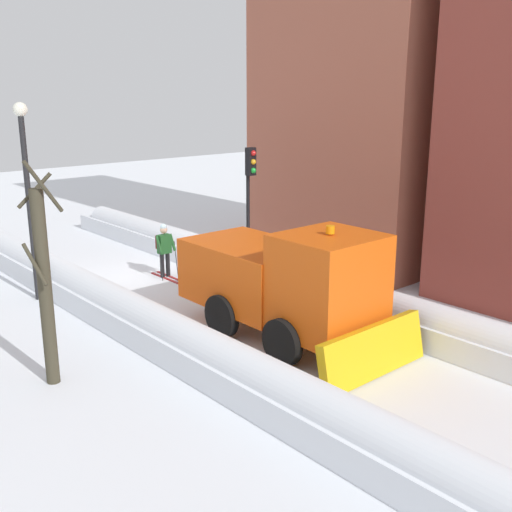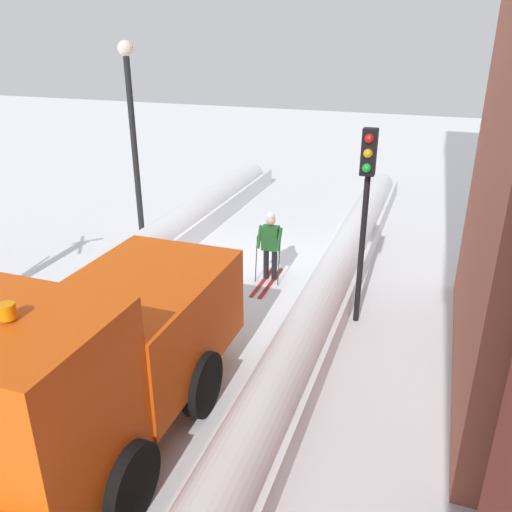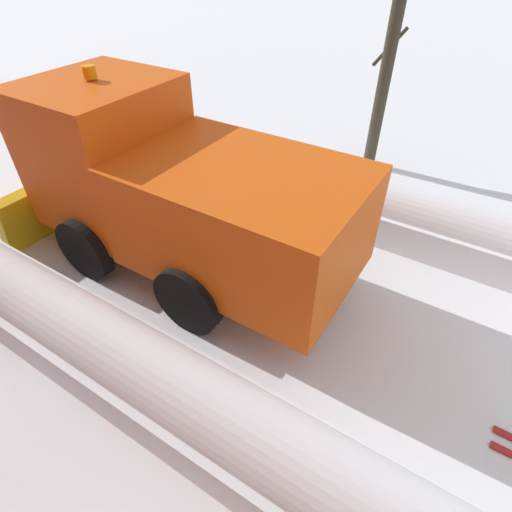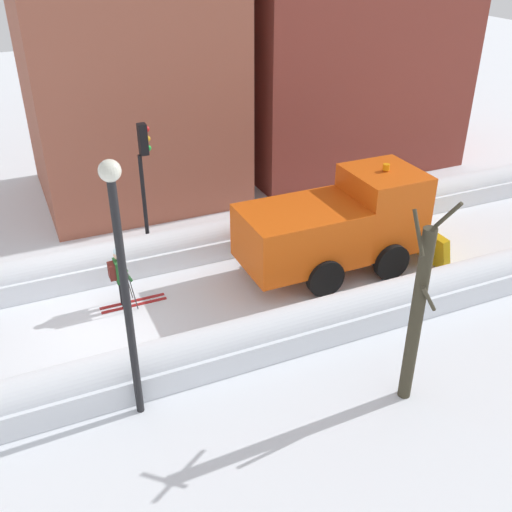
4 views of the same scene
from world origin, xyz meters
The scene contains 9 objects.
ground_plane centered at (0.00, 10.00, 0.00)m, with size 80.00×80.00×0.00m, color white.
snowbank_left centered at (-2.55, 10.00, 0.48)m, with size 1.10×36.00×1.08m.
snowbank_right centered at (2.55, 10.00, 0.47)m, with size 1.10×36.00×1.07m.
building_brick_near centered at (-8.52, 3.11, 8.90)m, with size 6.58×7.07×17.80m.
plow_truck centered at (-0.20, 7.11, 1.48)m, with size 3.20×5.98×3.12m.
skier centered at (-0.79, 0.71, 1.00)m, with size 0.62×1.80×1.81m.
traffic_light_pole centered at (-3.24, 2.19, 2.97)m, with size 0.28×0.42×4.22m.
street_lamp centered at (3.29, 0.13, 3.57)m, with size 0.40×0.40×5.70m.
bare_tree_near centered at (5.20, 5.60, 2.17)m, with size 0.80×0.74×4.76m.
Camera 1 is at (9.80, 17.45, 6.03)m, focal length 43.22 mm.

